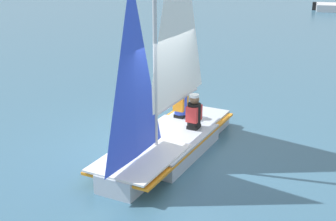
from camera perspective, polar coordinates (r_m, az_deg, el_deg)
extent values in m
plane|color=#38607A|center=(10.17, 0.00, -5.17)|extent=(260.00, 260.00, 0.00)
cube|color=#B2BCCC|center=(10.09, 0.00, -4.21)|extent=(2.53, 1.69, 0.37)
cube|color=#B2BCCC|center=(8.77, -5.09, -8.18)|extent=(1.08, 0.89, 0.37)
cube|color=#B2BCCC|center=(11.50, 3.84, -1.16)|extent=(1.13, 1.31, 0.37)
cube|color=orange|center=(10.04, 0.00, -3.58)|extent=(4.38, 1.93, 0.05)
cube|color=silver|center=(9.06, -3.46, -5.73)|extent=(2.09, 1.52, 0.04)
cylinder|color=#B7B7BC|center=(8.86, -1.63, 10.45)|extent=(0.08, 0.08, 4.96)
cylinder|color=#B7B7BC|center=(10.15, 1.16, 1.20)|extent=(1.97, 0.31, 0.07)
pyramid|color=white|center=(9.68, 1.25, 13.03)|extent=(1.87, 0.28, 4.13)
pyramid|color=blue|center=(8.32, -4.27, 4.92)|extent=(1.45, 0.23, 3.38)
cube|color=black|center=(12.00, 4.90, -0.56)|extent=(0.08, 0.04, 0.26)
cube|color=black|center=(10.55, 3.14, -2.88)|extent=(0.31, 0.27, 0.45)
cylinder|color=black|center=(10.37, 3.19, -0.46)|extent=(0.33, 0.33, 0.50)
cube|color=red|center=(10.36, 3.19, -0.33)|extent=(0.37, 0.30, 0.35)
sphere|color=brown|center=(10.26, 3.23, 1.37)|extent=(0.22, 0.22, 0.22)
cylinder|color=white|center=(10.23, 3.24, 1.81)|extent=(0.23, 0.23, 0.06)
cube|color=black|center=(11.21, 1.54, -1.45)|extent=(0.31, 0.27, 0.45)
cylinder|color=blue|center=(11.05, 1.56, 0.85)|extent=(0.33, 0.33, 0.50)
cube|color=orange|center=(11.04, 1.56, 0.97)|extent=(0.37, 0.30, 0.35)
sphere|color=#A87A56|center=(10.94, 1.58, 2.58)|extent=(0.22, 0.22, 0.22)
cube|color=black|center=(33.59, 17.39, 12.05)|extent=(0.31, 0.31, 0.54)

